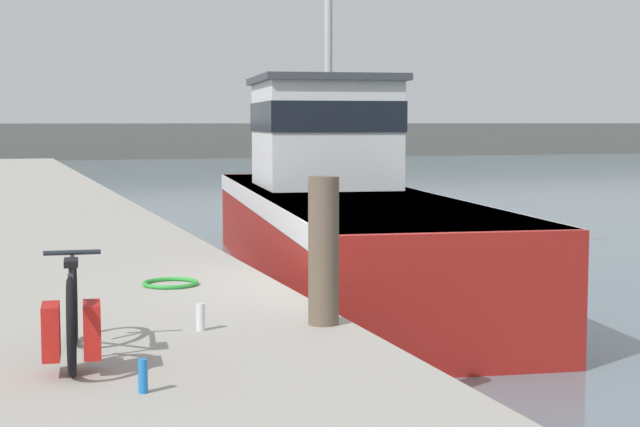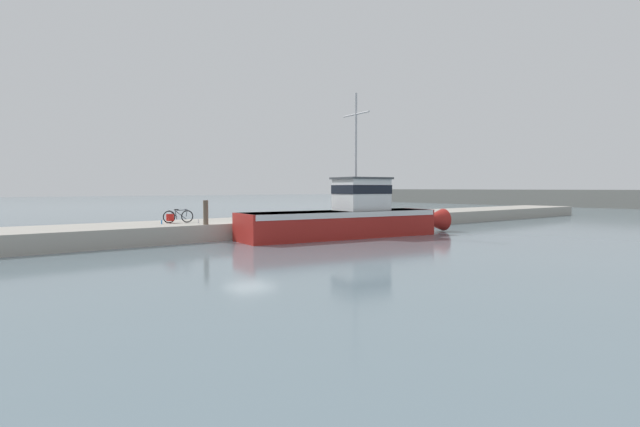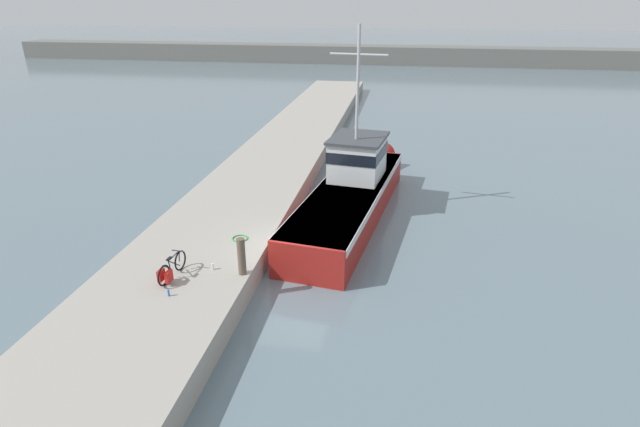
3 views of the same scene
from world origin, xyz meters
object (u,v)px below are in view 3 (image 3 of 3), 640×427
at_px(water_bottle_on_curb, 169,293).
at_px(water_bottle_by_bike, 213,267).
at_px(fishing_boat_main, 353,190).
at_px(bicycle_touring, 170,270).
at_px(mooring_post, 242,256).

distance_m(water_bottle_on_curb, water_bottle_by_bike, 1.94).
relative_size(fishing_boat_main, water_bottle_on_curb, 63.88).
bearing_deg(water_bottle_on_curb, bicycle_touring, 111.33).
height_order(bicycle_touring, water_bottle_by_bike, bicycle_touring).
relative_size(mooring_post, water_bottle_by_bike, 5.63).
height_order(fishing_boat_main, water_bottle_by_bike, fishing_boat_main).
distance_m(bicycle_touring, water_bottle_on_curb, 1.05).
height_order(bicycle_touring, mooring_post, mooring_post).
height_order(water_bottle_on_curb, water_bottle_by_bike, water_bottle_by_bike).
xyz_separation_m(bicycle_touring, mooring_post, (2.21, 0.75, 0.30)).
distance_m(bicycle_touring, water_bottle_by_bike, 1.43).
bearing_deg(bicycle_touring, water_bottle_on_curb, -63.26).
bearing_deg(water_bottle_by_bike, fishing_boat_main, 63.00).
bearing_deg(water_bottle_by_bike, bicycle_touring, -143.30).
relative_size(fishing_boat_main, bicycle_touring, 8.42).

